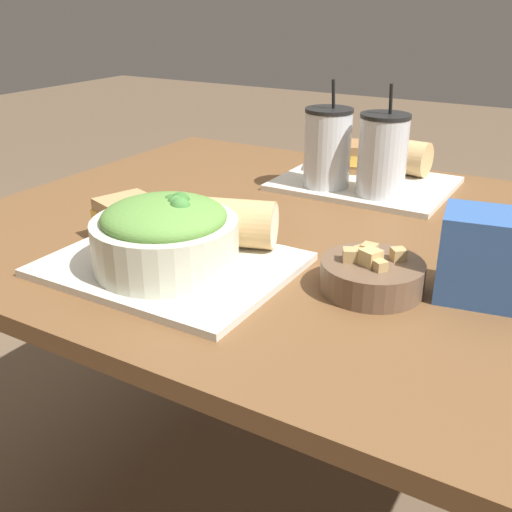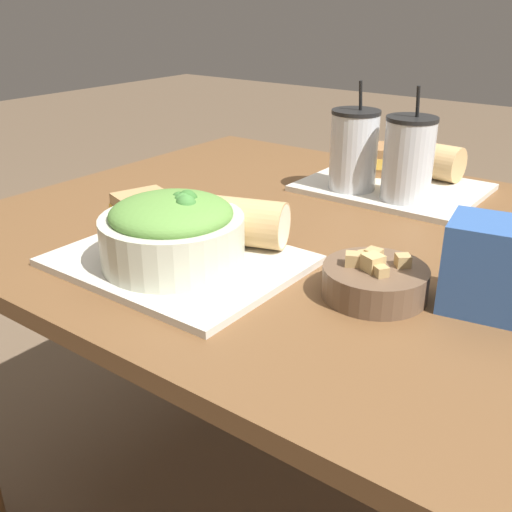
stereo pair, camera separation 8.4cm
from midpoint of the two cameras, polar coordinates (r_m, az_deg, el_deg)
The scene contains 12 objects.
dining_table at distance 1.14m, azimuth 4.05°, elevation -1.70°, with size 1.34×1.02×0.73m.
tray_near at distance 0.96m, azimuth -10.58°, elevation -0.86°, with size 0.37×0.29×0.01m.
tray_far at distance 1.37m, azimuth 8.58°, elevation 6.81°, with size 0.37×0.29×0.01m.
salad_bowl at distance 0.92m, azimuth -11.22°, elevation 2.02°, with size 0.22×0.22×0.12m.
soup_bowl at distance 0.88m, azimuth 8.31°, elevation -1.79°, with size 0.15×0.15×0.07m.
sandwich_near at distance 1.06m, azimuth -13.79°, elevation 3.35°, with size 0.16×0.13×0.06m.
baguette_near at distance 1.00m, azimuth -5.18°, elevation 3.18°, with size 0.18×0.13×0.08m.
sandwich_far at distance 1.45m, azimuth 6.92°, elevation 9.41°, with size 0.16×0.14×0.06m.
baguette_far at distance 1.44m, azimuth 12.10°, elevation 9.22°, with size 0.13×0.09×0.08m.
drink_cup_dark at distance 1.31m, azimuth 4.98°, elevation 9.98°, with size 0.10×0.10×0.23m.
drink_cup_red at distance 1.26m, azimuth 10.05°, elevation 9.19°, with size 0.10×0.10×0.23m.
chip_bag at distance 0.88m, azimuth 18.52°, elevation -0.11°, with size 0.14×0.12×0.13m.
Camera 1 is at (0.42, -0.95, 1.13)m, focal length 42.00 mm.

